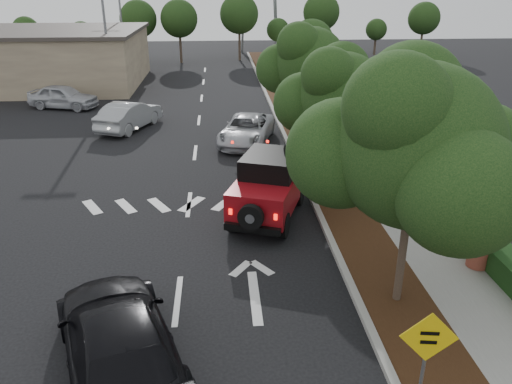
{
  "coord_description": "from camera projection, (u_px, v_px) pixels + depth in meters",
  "views": [
    {
      "loc": [
        1.22,
        -10.87,
        7.62
      ],
      "look_at": [
        2.26,
        3.0,
        1.69
      ],
      "focal_mm": 35.0,
      "sensor_mm": 36.0,
      "label": 1
    }
  ],
  "objects": [
    {
      "name": "curb",
      "position": [
        290.0,
        149.0,
        24.17
      ],
      "size": [
        0.2,
        70.0,
        0.15
      ],
      "primitive_type": "cube",
      "color": "#9E9B93",
      "rests_on": "ground"
    },
    {
      "name": "sidewalk",
      "position": [
        349.0,
        148.0,
        24.37
      ],
      "size": [
        2.0,
        70.0,
        0.12
      ],
      "primitive_type": "cube",
      "color": "gray",
      "rests_on": "ground"
    },
    {
      "name": "speed_hump_sign",
      "position": [
        427.0,
        349.0,
        8.92
      ],
      "size": [
        1.03,
        0.17,
        2.21
      ],
      "rotation": [
        0.0,
        0.0,
        -0.14
      ],
      "color": "slate",
      "rests_on": "ground"
    },
    {
      "name": "silver_sedan_oncoming",
      "position": [
        129.0,
        115.0,
        27.4
      ],
      "size": [
        3.26,
        4.91,
        1.53
      ],
      "primitive_type": "imported",
      "rotation": [
        0.0,
        0.0,
        2.75
      ],
      "color": "#95979C",
      "rests_on": "ground"
    },
    {
      "name": "black_suv_oncoming",
      "position": [
        118.0,
        340.0,
        10.27
      ],
      "size": [
        3.89,
        5.86,
        1.58
      ],
      "primitive_type": "imported",
      "rotation": [
        0.0,
        0.0,
        3.48
      ],
      "color": "black",
      "rests_on": "ground"
    },
    {
      "name": "transmission_tower",
      "position": [
        259.0,
        52.0,
        57.32
      ],
      "size": [
        7.0,
        4.0,
        28.0
      ],
      "primitive_type": null,
      "color": "slate",
      "rests_on": "ground"
    },
    {
      "name": "light_pole_b",
      "position": [
        126.0,
        67.0,
        47.22
      ],
      "size": [
        2.0,
        0.22,
        9.0
      ],
      "primitive_type": null,
      "color": "slate",
      "rests_on": "ground"
    },
    {
      "name": "street_tree_near",
      "position": [
        396.0,
        302.0,
        12.8
      ],
      "size": [
        3.8,
        3.8,
        5.92
      ],
      "primitive_type": null,
      "color": "black",
      "rests_on": "ground"
    },
    {
      "name": "ground",
      "position": [
        178.0,
        300.0,
        12.87
      ],
      "size": [
        120.0,
        120.0,
        0.0
      ],
      "primitive_type": "plane",
      "color": "black",
      "rests_on": "ground"
    },
    {
      "name": "hedge",
      "position": [
        378.0,
        140.0,
        24.34
      ],
      "size": [
        0.8,
        70.0,
        0.8
      ],
      "primitive_type": "cube",
      "color": "black",
      "rests_on": "ground"
    },
    {
      "name": "street_tree_far",
      "position": [
        307.0,
        144.0,
        25.18
      ],
      "size": [
        3.4,
        3.4,
        5.62
      ],
      "primitive_type": null,
      "color": "black",
      "rests_on": "ground"
    },
    {
      "name": "light_pole_a",
      "position": [
        113.0,
        94.0,
        36.28
      ],
      "size": [
        2.0,
        0.22,
        9.0
      ],
      "primitive_type": null,
      "color": "slate",
      "rests_on": "ground"
    },
    {
      "name": "planting_strip",
      "position": [
        311.0,
        149.0,
        24.24
      ],
      "size": [
        1.8,
        70.0,
        0.12
      ],
      "primitive_type": "cube",
      "color": "black",
      "rests_on": "ground"
    },
    {
      "name": "parked_suv",
      "position": [
        63.0,
        97.0,
        31.86
      ],
      "size": [
        4.75,
        3.01,
        1.51
      ],
      "primitive_type": "imported",
      "rotation": [
        0.0,
        0.0,
        1.27
      ],
      "color": "#B4B5BC",
      "rests_on": "ground"
    },
    {
      "name": "terracotta_planter",
      "position": [
        481.0,
        242.0,
        13.89
      ],
      "size": [
        0.76,
        0.76,
        1.32
      ],
      "rotation": [
        0.0,
        0.0,
        0.11
      ],
      "color": "brown",
      "rests_on": "ground"
    },
    {
      "name": "silver_suv_ahead",
      "position": [
        247.0,
        130.0,
        25.07
      ],
      "size": [
        3.43,
        5.34,
        1.37
      ],
      "primitive_type": "imported",
      "rotation": [
        0.0,
        0.0,
        -0.25
      ],
      "color": "#A6A7AE",
      "rests_on": "ground"
    },
    {
      "name": "red_jeep",
      "position": [
        270.0,
        185.0,
        17.16
      ],
      "size": [
        3.11,
        4.49,
        2.2
      ],
      "rotation": [
        0.0,
        0.0,
        -0.34
      ],
      "color": "black",
      "rests_on": "ground"
    },
    {
      "name": "street_tree_mid",
      "position": [
        336.0,
        194.0,
        19.22
      ],
      "size": [
        3.2,
        3.2,
        5.32
      ],
      "primitive_type": null,
      "color": "black",
      "rests_on": "ground"
    }
  ]
}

